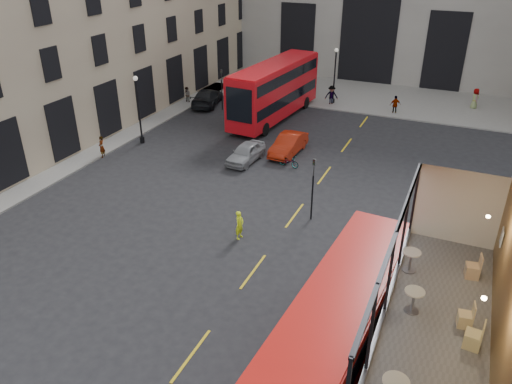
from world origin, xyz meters
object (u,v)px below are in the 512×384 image
at_px(bicycle, 289,161).
at_px(pedestrian_d, 475,99).
at_px(car_c, 207,97).
at_px(cafe_chair_c, 465,319).
at_px(traffic_light_far, 222,84).
at_px(pedestrian_b, 331,96).
at_px(pedestrian_c, 395,105).
at_px(cyclist, 240,225).
at_px(bus_near, 337,335).
at_px(pedestrian_e, 102,147).
at_px(bus_far, 275,88).
at_px(cafe_chair_d, 473,270).
at_px(car_a, 246,153).
at_px(street_lamp_a, 139,114).
at_px(cafe_chair_b, 473,339).
at_px(pedestrian_a, 187,95).
at_px(street_lamp_b, 334,79).
at_px(cafe_table_mid, 414,298).
at_px(cafe_table_far, 411,258).
at_px(traffic_light_near, 313,182).
at_px(car_b, 288,144).

xyz_separation_m(bicycle, pedestrian_d, (11.40, 19.44, 0.58)).
bearing_deg(car_c, cafe_chair_c, 116.67).
xyz_separation_m(traffic_light_far, pedestrian_b, (8.99, 5.42, -1.46)).
bearing_deg(pedestrian_c, cyclist, 53.59).
relative_size(traffic_light_far, bus_near, 0.34).
height_order(pedestrian_e, cafe_chair_c, cafe_chair_c).
xyz_separation_m(bus_far, cafe_chair_d, (16.92, -24.74, 2.10)).
height_order(car_a, pedestrian_c, pedestrian_c).
distance_m(street_lamp_a, pedestrian_c, 22.96).
bearing_deg(cafe_chair_d, cyclist, 153.90).
bearing_deg(pedestrian_e, bus_far, 130.60).
bearing_deg(pedestrian_c, pedestrian_b, -28.52).
height_order(traffic_light_far, cafe_chair_b, cafe_chair_b).
xyz_separation_m(bus_near, pedestrian_a, (-22.50, 27.54, -1.65)).
relative_size(pedestrian_d, cafe_chair_b, 2.20).
xyz_separation_m(pedestrian_b, pedestrian_c, (6.06, -0.13, -0.11)).
relative_size(traffic_light_far, pedestrian_c, 2.21).
xyz_separation_m(car_a, pedestrian_c, (7.99, 15.29, 0.18)).
distance_m(street_lamp_b, cafe_table_mid, 35.64).
relative_size(traffic_light_far, car_a, 0.96).
height_order(traffic_light_far, cafe_chair_d, cafe_chair_d).
height_order(car_c, cyclist, cyclist).
relative_size(pedestrian_b, cafe_table_far, 2.53).
relative_size(car_a, bicycle, 2.58).
bearing_deg(traffic_light_near, bus_far, 118.67).
relative_size(bicycle, pedestrian_c, 0.90).
bearing_deg(car_c, bus_near, 112.41).
distance_m(street_lamp_a, cafe_table_mid, 28.85).
bearing_deg(bus_far, car_c, 172.27).
bearing_deg(car_c, bicycle, 125.87).
bearing_deg(traffic_light_near, car_a, 139.14).
distance_m(car_a, cafe_table_far, 20.88).
bearing_deg(street_lamp_b, cyclist, -85.34).
bearing_deg(pedestrian_a, bicycle, -25.54).
bearing_deg(cyclist, bus_near, -129.83).
relative_size(bus_far, car_c, 2.36).
bearing_deg(bicycle, traffic_light_near, -140.79).
height_order(pedestrian_c, cafe_chair_b, cafe_chair_b).
xyz_separation_m(cyclist, cafe_chair_d, (11.24, -5.51, 4.05)).
bearing_deg(traffic_light_far, cafe_chair_d, -48.25).
bearing_deg(pedestrian_b, cafe_chair_d, -87.05).
bearing_deg(car_c, car_b, 130.61).
xyz_separation_m(traffic_light_near, bicycle, (-3.75, 6.37, -2.02)).
xyz_separation_m(bus_near, cafe_chair_d, (3.82, 2.17, 2.41)).
xyz_separation_m(street_lamp_a, car_a, (9.06, 0.00, -1.72)).
bearing_deg(pedestrian_b, bus_near, -94.44).
relative_size(bus_near, pedestrian_e, 6.83).
bearing_deg(pedestrian_a, pedestrian_e, -76.39).
relative_size(pedestrian_a, cafe_table_mid, 2.14).
distance_m(bicycle, pedestrian_c, 15.68).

